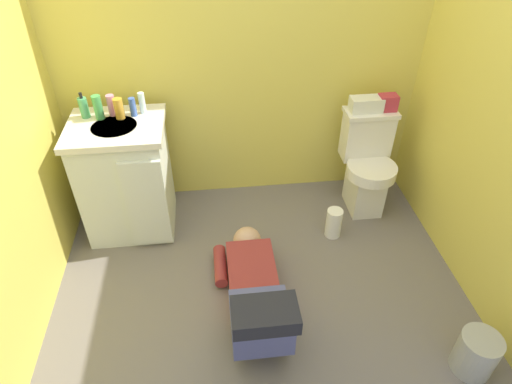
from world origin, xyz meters
name	(u,v)px	position (x,y,z in m)	size (l,w,h in m)	color
ground_plane	(259,284)	(0.00, 0.00, -0.02)	(3.00, 3.00, 0.04)	#6C635E
wall_back	(241,37)	(0.00, 1.04, 1.20)	(2.66, 0.08, 2.40)	#DAC74F
toilet	(367,164)	(0.87, 0.69, 0.37)	(0.36, 0.46, 0.75)	silver
vanity_cabinet	(127,177)	(-0.83, 0.65, 0.42)	(0.60, 0.53, 0.82)	silver
faucet	(116,107)	(-0.83, 0.80, 0.87)	(0.02, 0.02, 0.10)	silver
person_plumber	(255,294)	(-0.05, -0.23, 0.18)	(0.38, 1.06, 0.52)	maroon
tissue_box	(366,104)	(0.82, 0.78, 0.80)	(0.22, 0.11, 0.10)	silver
toiletry_bag	(388,103)	(0.97, 0.78, 0.81)	(0.12, 0.09, 0.11)	#B22D3F
soap_dispenser	(84,107)	(-1.02, 0.78, 0.89)	(0.06, 0.06, 0.17)	#4AA062
bottle_green	(98,107)	(-0.93, 0.75, 0.90)	(0.06, 0.06, 0.15)	#45A152
bottle_pink	(112,105)	(-0.85, 0.78, 0.89)	(0.05, 0.05, 0.14)	pink
bottle_amber	(119,109)	(-0.80, 0.74, 0.89)	(0.06, 0.06, 0.13)	gold
bottle_blue	(133,107)	(-0.72, 0.76, 0.88)	(0.04, 0.04, 0.12)	#3D5EB2
bottle_clear	(142,103)	(-0.66, 0.79, 0.89)	(0.04, 0.04, 0.14)	silver
trash_can	(476,354)	(1.03, -0.70, 0.12)	(0.21, 0.21, 0.25)	#9B9B92
paper_towel_roll	(334,223)	(0.57, 0.37, 0.11)	(0.11, 0.11, 0.22)	white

